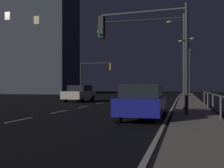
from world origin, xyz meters
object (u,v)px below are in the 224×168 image
(car, at_px, (143,101))
(building_distant, at_px, (21,20))
(street_lamp_median, at_px, (187,66))
(street_lamp_corner, at_px, (184,52))
(traffic_light_overhead_east, at_px, (145,42))
(street_lamp_far_end, at_px, (185,62))
(traffic_light_far_right, at_px, (145,37))
(traffic_light_far_left, at_px, (95,72))
(car_oncoming, at_px, (80,93))
(street_lamp_mid_block, at_px, (188,62))

(car, relative_size, building_distant, 0.15)
(street_lamp_median, height_order, street_lamp_corner, street_lamp_corner)
(traffic_light_overhead_east, bearing_deg, street_lamp_corner, 80.53)
(traffic_light_overhead_east, xyz_separation_m, building_distant, (-29.67, 32.83, 10.78))
(street_lamp_median, bearing_deg, street_lamp_far_end, -100.95)
(traffic_light_overhead_east, height_order, street_lamp_corner, street_lamp_corner)
(building_distant, bearing_deg, traffic_light_far_right, -49.84)
(street_lamp_median, bearing_deg, building_distant, 165.02)
(traffic_light_far_left, bearing_deg, street_lamp_median, 19.03)
(car_oncoming, distance_m, building_distant, 36.02)
(traffic_light_far_right, height_order, building_distant, building_distant)
(traffic_light_far_right, xyz_separation_m, street_lamp_mid_block, (2.46, 27.22, 0.97))
(car, height_order, street_lamp_mid_block, street_lamp_mid_block)
(car, relative_size, street_lamp_mid_block, 0.56)
(car_oncoming, height_order, street_lamp_far_end, street_lamp_far_end)
(car, bearing_deg, traffic_light_far_left, 112.74)
(street_lamp_mid_block, xyz_separation_m, street_lamp_median, (-0.12, -0.31, -0.49))
(traffic_light_far_left, bearing_deg, street_lamp_corner, -28.43)
(street_lamp_far_end, bearing_deg, car_oncoming, -124.28)
(street_lamp_corner, bearing_deg, traffic_light_far_left, 151.57)
(street_lamp_corner, bearing_deg, car, -95.76)
(traffic_light_overhead_east, height_order, street_lamp_median, street_lamp_median)
(street_lamp_mid_block, bearing_deg, street_lamp_corner, -92.95)
(traffic_light_far_right, relative_size, street_lamp_mid_block, 0.67)
(car_oncoming, xyz_separation_m, traffic_light_overhead_east, (7.38, -8.27, 3.28))
(traffic_light_far_left, xyz_separation_m, traffic_light_far_right, (10.00, -22.66, 0.39))
(traffic_light_overhead_east, distance_m, building_distant, 45.54)
(street_lamp_far_end, bearing_deg, street_lamp_median, 79.05)
(car, height_order, traffic_light_far_left, traffic_light_far_left)
(building_distant, bearing_deg, street_lamp_mid_block, -14.41)
(car_oncoming, relative_size, traffic_light_far_left, 0.90)
(traffic_light_overhead_east, relative_size, traffic_light_far_left, 1.12)
(traffic_light_far_right, bearing_deg, traffic_light_overhead_east, 97.34)
(building_distant, bearing_deg, street_lamp_median, -14.98)
(car, xyz_separation_m, street_lamp_corner, (1.78, 17.68, 4.29))
(car_oncoming, relative_size, street_lamp_far_end, 0.56)
(car, height_order, car_oncoming, same)
(traffic_light_far_right, bearing_deg, building_distant, 130.16)
(traffic_light_overhead_east, height_order, traffic_light_far_left, traffic_light_overhead_east)
(traffic_light_far_right, bearing_deg, street_lamp_corner, 83.33)
(street_lamp_mid_block, bearing_deg, street_lamp_far_end, -102.80)
(traffic_light_far_left, relative_size, street_lamp_median, 0.70)
(street_lamp_far_end, bearing_deg, traffic_light_far_right, -94.59)
(traffic_light_overhead_east, xyz_separation_m, street_lamp_corner, (2.25, 13.48, 1.01))
(traffic_light_far_left, bearing_deg, traffic_light_overhead_east, -64.17)
(car, distance_m, traffic_light_overhead_east, 5.34)
(traffic_light_far_left, relative_size, street_lamp_corner, 0.59)
(building_distant, bearing_deg, traffic_light_overhead_east, -47.90)
(traffic_light_overhead_east, height_order, traffic_light_far_right, traffic_light_overhead_east)
(car_oncoming, height_order, street_lamp_median, street_lamp_median)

